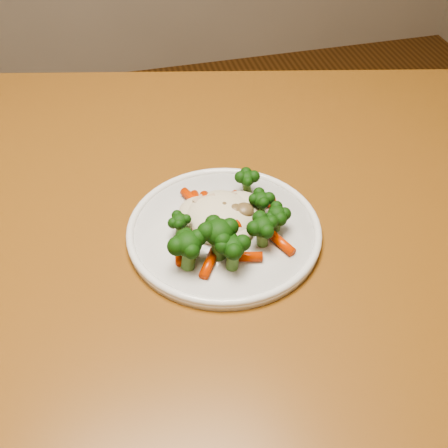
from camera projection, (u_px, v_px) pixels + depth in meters
name	position (u px, v px, depth m)	size (l,w,h in m)	color
dining_table	(207.00, 265.00, 0.82)	(1.33, 1.04, 0.75)	brown
plate	(224.00, 232.00, 0.72)	(0.25, 0.25, 0.01)	white
meal	(224.00, 225.00, 0.69)	(0.16, 0.17, 0.05)	beige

